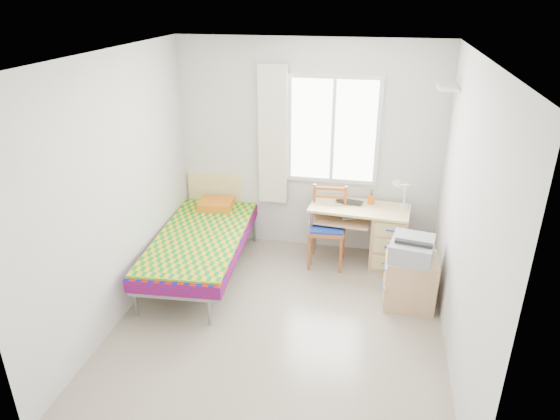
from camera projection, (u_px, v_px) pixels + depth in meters
The scene contains 17 objects.
floor at pixel (279, 323), 5.02m from camera, with size 3.50×3.50×0.00m, color #BCAD93.
ceiling at pixel (279, 55), 3.97m from camera, with size 3.50×3.50×0.00m, color white.
wall_back at pixel (308, 149), 6.06m from camera, with size 3.20×3.20×0.00m, color silver.
wall_left at pixel (116, 192), 4.78m from camera, with size 3.50×3.50×0.00m, color silver.
wall_right at pixel (465, 220), 4.21m from camera, with size 3.50×3.50×0.00m, color silver.
window at pixel (333, 131), 5.89m from camera, with size 1.10×0.04×1.30m.
curtain at pixel (273, 137), 6.02m from camera, with size 0.35×0.05×1.70m, color white.
floating_shelf at pixel (448, 88), 5.14m from camera, with size 0.20×0.32×0.03m, color white.
bed at pixel (203, 238), 5.79m from camera, with size 1.10×2.13×0.90m.
desk at pixel (384, 234), 5.96m from camera, with size 1.20×0.63×0.73m.
chair at pixel (328, 222), 5.94m from camera, with size 0.44×0.44×0.97m.
cabinet at pixel (409, 281), 5.23m from camera, with size 0.52×0.46×0.56m.
printer at pixel (412, 248), 5.08m from camera, with size 0.49×0.54×0.21m.
laptop at pixel (348, 203), 5.96m from camera, with size 0.32×0.20×0.03m, color black.
pen_cup at pixel (371, 199), 5.96m from camera, with size 0.08×0.08×0.10m, color orange.
task_lamp at pixel (400, 191), 5.68m from camera, with size 0.23×0.32×0.41m.
book at pixel (341, 216), 5.98m from camera, with size 0.16×0.22×0.02m, color gray.
Camera 1 is at (0.82, -4.05, 3.09)m, focal length 32.00 mm.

